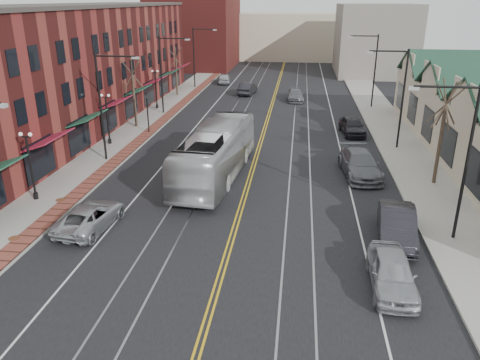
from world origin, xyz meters
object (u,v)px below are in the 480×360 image
(transit_bus, at_px, (216,153))
(parked_suv, at_px, (90,216))
(parked_car_b, at_px, (397,225))
(parked_car_c, at_px, (360,164))
(parked_car_d, at_px, (352,126))
(parked_car_a, at_px, (392,272))

(transit_bus, bearing_deg, parked_suv, 62.46)
(parked_car_b, distance_m, parked_car_c, 9.51)
(parked_suv, bearing_deg, parked_car_b, -171.48)
(parked_car_b, xyz_separation_m, parked_car_c, (-0.84, 9.47, 0.01))
(parked_car_c, relative_size, parked_car_d, 1.25)
(parked_car_c, bearing_deg, parked_car_d, 81.49)
(transit_bus, bearing_deg, parked_car_b, 148.67)
(parked_suv, distance_m, parked_car_c, 18.57)
(transit_bus, relative_size, parked_suv, 2.61)
(transit_bus, bearing_deg, parked_car_d, -125.34)
(parked_car_a, height_order, parked_car_b, parked_car_b)
(parked_car_b, xyz_separation_m, parked_car_d, (-0.34, 20.46, -0.04))
(parked_car_d, bearing_deg, parked_car_a, -98.53)
(transit_bus, bearing_deg, parked_car_c, -166.53)
(parked_suv, xyz_separation_m, parked_car_a, (15.35, -3.82, 0.09))
(parked_suv, xyz_separation_m, parked_car_c, (15.52, 10.20, 0.17))
(transit_bus, bearing_deg, parked_car_a, 133.10)
(parked_car_c, bearing_deg, parked_car_a, -96.55)
(transit_bus, height_order, parked_car_c, transit_bus)
(parked_car_b, relative_size, parked_car_d, 1.09)
(parked_car_a, distance_m, parked_car_d, 25.02)
(parked_car_b, height_order, parked_car_c, parked_car_c)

